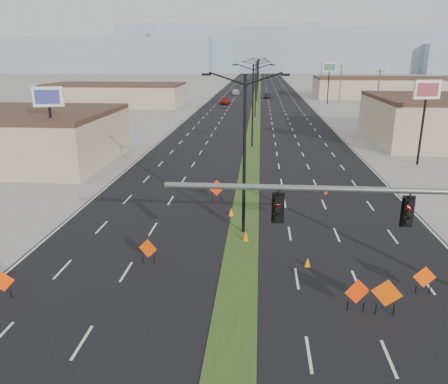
# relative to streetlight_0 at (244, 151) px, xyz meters

# --- Properties ---
(ground) EXTENTS (600.00, 600.00, 0.00)m
(ground) POSITION_rel_streetlight_0_xyz_m (0.00, -12.00, -5.42)
(ground) COLOR gray
(ground) RESTS_ON ground
(road_surface) EXTENTS (25.00, 400.00, 0.02)m
(road_surface) POSITION_rel_streetlight_0_xyz_m (0.00, 88.00, -5.42)
(road_surface) COLOR black
(road_surface) RESTS_ON ground
(median_strip) EXTENTS (2.00, 400.00, 0.04)m
(median_strip) POSITION_rel_streetlight_0_xyz_m (0.00, 88.00, -5.42)
(median_strip) COLOR #2A4217
(median_strip) RESTS_ON ground
(building_sw_far) EXTENTS (30.00, 14.00, 4.50)m
(building_sw_far) POSITION_rel_streetlight_0_xyz_m (-32.00, 73.00, -3.17)
(building_sw_far) COLOR tan
(building_sw_far) RESTS_ON ground
(building_se_far) EXTENTS (44.00, 16.00, 5.00)m
(building_se_far) POSITION_rel_streetlight_0_xyz_m (38.00, 98.00, -2.92)
(building_se_far) COLOR tan
(building_se_far) RESTS_ON ground
(mesa_west) EXTENTS (180.00, 50.00, 22.00)m
(mesa_west) POSITION_rel_streetlight_0_xyz_m (-120.00, 268.00, 5.58)
(mesa_west) COLOR #8897A8
(mesa_west) RESTS_ON ground
(mesa_center) EXTENTS (220.00, 50.00, 28.00)m
(mesa_center) POSITION_rel_streetlight_0_xyz_m (40.00, 288.00, 8.58)
(mesa_center) COLOR #8897A8
(mesa_center) RESTS_ON ground
(mesa_backdrop) EXTENTS (140.00, 50.00, 32.00)m
(mesa_backdrop) POSITION_rel_streetlight_0_xyz_m (-30.00, 308.00, 10.58)
(mesa_backdrop) COLOR #8897A8
(mesa_backdrop) RESTS_ON ground
(streetlight_0) EXTENTS (5.15, 0.24, 10.02)m
(streetlight_0) POSITION_rel_streetlight_0_xyz_m (0.00, 0.00, 0.00)
(streetlight_0) COLOR black
(streetlight_0) RESTS_ON ground
(streetlight_1) EXTENTS (5.15, 0.24, 10.02)m
(streetlight_1) POSITION_rel_streetlight_0_xyz_m (0.00, 28.00, 0.00)
(streetlight_1) COLOR black
(streetlight_1) RESTS_ON ground
(streetlight_2) EXTENTS (5.15, 0.24, 10.02)m
(streetlight_2) POSITION_rel_streetlight_0_xyz_m (0.00, 56.00, 0.00)
(streetlight_2) COLOR black
(streetlight_2) RESTS_ON ground
(streetlight_3) EXTENTS (5.15, 0.24, 10.02)m
(streetlight_3) POSITION_rel_streetlight_0_xyz_m (0.00, 84.00, 0.00)
(streetlight_3) COLOR black
(streetlight_3) RESTS_ON ground
(streetlight_4) EXTENTS (5.15, 0.24, 10.02)m
(streetlight_4) POSITION_rel_streetlight_0_xyz_m (0.00, 112.00, 0.00)
(streetlight_4) COLOR black
(streetlight_4) RESTS_ON ground
(streetlight_5) EXTENTS (5.15, 0.24, 10.02)m
(streetlight_5) POSITION_rel_streetlight_0_xyz_m (0.00, 140.00, 0.00)
(streetlight_5) COLOR black
(streetlight_5) RESTS_ON ground
(streetlight_6) EXTENTS (5.15, 0.24, 10.02)m
(streetlight_6) POSITION_rel_streetlight_0_xyz_m (0.00, 168.00, 0.00)
(streetlight_6) COLOR black
(streetlight_6) RESTS_ON ground
(utility_pole_1) EXTENTS (1.60, 0.20, 9.00)m
(utility_pole_1) POSITION_rel_streetlight_0_xyz_m (20.00, 48.00, -0.74)
(utility_pole_1) COLOR #4C3823
(utility_pole_1) RESTS_ON ground
(utility_pole_2) EXTENTS (1.60, 0.20, 9.00)m
(utility_pole_2) POSITION_rel_streetlight_0_xyz_m (20.00, 83.00, -0.74)
(utility_pole_2) COLOR #4C3823
(utility_pole_2) RESTS_ON ground
(utility_pole_3) EXTENTS (1.60, 0.20, 9.00)m
(utility_pole_3) POSITION_rel_streetlight_0_xyz_m (20.00, 118.00, -0.74)
(utility_pole_3) COLOR #4C3823
(utility_pole_3) RESTS_ON ground
(car_left) EXTENTS (2.31, 4.97, 1.65)m
(car_left) POSITION_rel_streetlight_0_xyz_m (-7.42, 78.17, -4.59)
(car_left) COLOR maroon
(car_left) RESTS_ON ground
(car_mid) EXTENTS (1.74, 4.50, 1.46)m
(car_mid) POSITION_rel_streetlight_0_xyz_m (2.85, 93.99, -4.69)
(car_mid) COLOR black
(car_mid) RESTS_ON ground
(car_far) EXTENTS (2.59, 5.30, 1.49)m
(car_far) POSITION_rel_streetlight_0_xyz_m (-6.33, 104.67, -4.68)
(car_far) COLOR #A6ABB0
(car_far) RESTS_ON ground
(construction_sign_0) EXTENTS (1.03, 0.36, 1.42)m
(construction_sign_0) POSITION_rel_streetlight_0_xyz_m (-10.97, -9.00, -4.59)
(construction_sign_0) COLOR #F43E05
(construction_sign_0) RESTS_ON ground
(construction_sign_1) EXTENTS (1.06, 0.31, 1.44)m
(construction_sign_1) POSITION_rel_streetlight_0_xyz_m (-5.06, -4.88, -4.58)
(construction_sign_1) COLOR #E14204
(construction_sign_1) RESTS_ON ground
(construction_sign_2) EXTENTS (1.23, 0.47, 1.72)m
(construction_sign_2) POSITION_rel_streetlight_0_xyz_m (-2.35, 6.29, -4.40)
(construction_sign_2) COLOR red
(construction_sign_2) RESTS_ON ground
(construction_sign_3) EXTENTS (1.17, 0.37, 1.60)m
(construction_sign_3) POSITION_rel_streetlight_0_xyz_m (5.39, -8.80, -4.48)
(construction_sign_3) COLOR red
(construction_sign_3) RESTS_ON ground
(construction_sign_4) EXTENTS (1.27, 0.41, 1.75)m
(construction_sign_4) POSITION_rel_streetlight_0_xyz_m (6.61, -9.00, -4.38)
(construction_sign_4) COLOR #EA5004
(construction_sign_4) RESTS_ON ground
(construction_sign_5) EXTENTS (1.09, 0.06, 1.46)m
(construction_sign_5) POSITION_rel_streetlight_0_xyz_m (8.93, -7.00, -4.57)
(construction_sign_5) COLOR #FF4505
(construction_sign_5) RESTS_ON ground
(cone_0) EXTENTS (0.49, 0.49, 0.67)m
(cone_0) POSITION_rel_streetlight_0_xyz_m (0.20, -1.42, -5.08)
(cone_0) COLOR #E06104
(cone_0) RESTS_ON ground
(cone_1) EXTENTS (0.35, 0.35, 0.56)m
(cone_1) POSITION_rel_streetlight_0_xyz_m (3.68, -4.59, -5.14)
(cone_1) COLOR orange
(cone_1) RESTS_ON ground
(cone_2) EXTENTS (0.42, 0.42, 0.53)m
(cone_2) POSITION_rel_streetlight_0_xyz_m (6.51, 8.80, -5.15)
(cone_2) COLOR #F33505
(cone_2) RESTS_ON ground
(cone_3) EXTENTS (0.44, 0.44, 0.61)m
(cone_3) POSITION_rel_streetlight_0_xyz_m (-1.00, 2.95, -5.12)
(cone_3) COLOR orange
(cone_3) RESTS_ON ground
(pole_sign_west) EXTENTS (2.71, 1.06, 8.31)m
(pole_sign_west) POSITION_rel_streetlight_0_xyz_m (-18.51, 12.93, 1.29)
(pole_sign_west) COLOR black
(pole_sign_west) RESTS_ON ground
(pole_sign_east_near) EXTENTS (2.84, 1.00, 8.69)m
(pole_sign_east_near) POSITION_rel_streetlight_0_xyz_m (17.64, 20.09, 1.62)
(pole_sign_east_near) COLOR black
(pole_sign_east_near) RESTS_ON ground
(pole_sign_east_far) EXTENTS (3.10, 0.93, 9.49)m
(pole_sign_east_far) POSITION_rel_streetlight_0_xyz_m (16.77, 80.31, 2.32)
(pole_sign_east_far) COLOR black
(pole_sign_east_far) RESTS_ON ground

